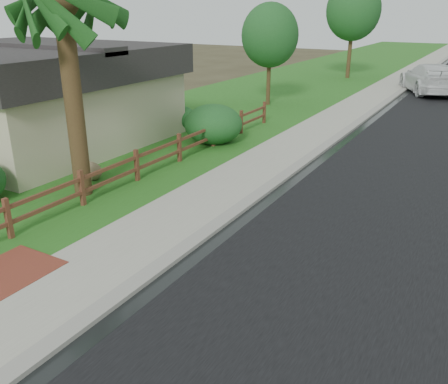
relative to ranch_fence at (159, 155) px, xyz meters
The scene contains 15 objects.
ground 7.37m from the ranch_fence, 60.64° to the right, with size 120.00×120.00×0.00m, color #38321E.
curb 28.88m from the ranch_fence, 82.04° to the left, with size 0.40×90.00×0.12m, color gray.
wet_gutter 28.94m from the ranch_fence, 81.35° to the left, with size 0.50×90.00×0.00m, color black.
sidewalk 28.73m from the ranch_fence, 84.61° to the left, with size 2.20×90.00×0.10m, color #9A9686.
grass_strip 28.62m from the ranch_fence, 88.40° to the left, with size 1.60×90.00×0.06m, color #245518.
lawn_near 28.94m from the ranch_fence, 98.75° to the left, with size 9.00×90.00×0.04m, color #245518.
ranch_fence is the anchor object (origin of this frame).
palm_tree 5.74m from the ranch_fence, 103.57° to the right, with size 3.60×3.60×6.60m.
house 7.57m from the ranch_fence, behind, with size 10.60×9.60×4.05m.
white_suv 22.85m from the ranch_fence, 75.81° to the left, with size 2.68×6.60×1.91m, color white.
boulder 2.40m from the ranch_fence, 128.57° to the right, with size 0.96×0.72×0.64m, color brown.
shrub_c 6.12m from the ranch_fence, 118.28° to the left, with size 1.54×1.54×1.11m, color #17411C.
shrub_d 4.11m from the ranch_fence, 94.19° to the left, with size 2.41×2.41×1.65m, color #17411C.
tree_near_left 13.49m from the ranch_fence, 98.43° to the left, with size 3.20×3.20×5.67m.
tree_mid_left 26.96m from the ranch_fence, 92.49° to the left, with size 4.17×4.17×7.46m.
Camera 1 is at (6.13, -6.03, 5.32)m, focal length 38.00 mm.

